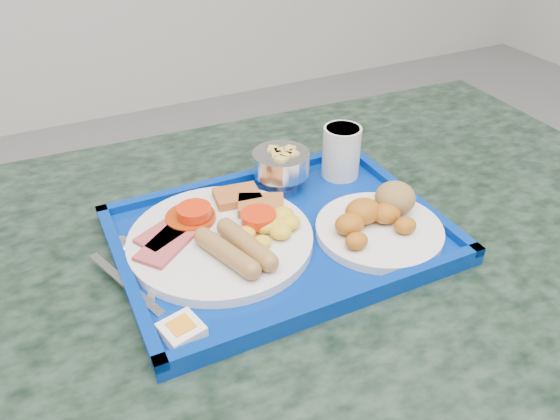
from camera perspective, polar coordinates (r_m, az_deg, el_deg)
name	(u,v)px	position (r m, az deg, el deg)	size (l,w,h in m)	color
table	(297,338)	(0.92, 1.76, -13.25)	(1.28, 0.88, 0.78)	gray
tray	(280,236)	(0.78, 0.00, -2.78)	(0.45, 0.33, 0.03)	navy
main_plate	(227,234)	(0.75, -5.56, -2.50)	(0.25, 0.25, 0.04)	silver
bread_plate	(380,220)	(0.78, 10.37, -1.06)	(0.18, 0.18, 0.06)	silver
fruit_bowl	(281,164)	(0.86, 0.13, 4.86)	(0.09, 0.09, 0.06)	silver
juice_cup	(341,150)	(0.89, 6.43, 6.22)	(0.06, 0.06, 0.09)	silver
spoon	(130,251)	(0.76, -15.42, -4.18)	(0.06, 0.16, 0.01)	silver
knife	(125,283)	(0.72, -15.86, -7.38)	(0.01, 0.16, 0.00)	silver
jam_packet	(182,330)	(0.64, -10.24, -12.26)	(0.05, 0.05, 0.02)	white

